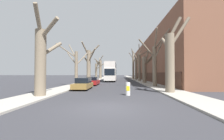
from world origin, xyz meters
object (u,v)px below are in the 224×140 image
at_px(street_tree_right_2, 145,68).
at_px(traffic_bollard, 128,89).
at_px(street_tree_left_2, 89,64).
at_px(street_tree_right_0, 170,59).
at_px(street_tree_right_5, 133,66).
at_px(street_tree_left_3, 97,70).
at_px(parked_car_1, 93,81).
at_px(street_tree_left_0, 41,59).
at_px(street_tree_right_3, 140,65).
at_px(parked_car_0, 83,84).
at_px(street_tree_right_1, 155,62).
at_px(street_tree_left_4, 100,68).
at_px(street_tree_left_1, 75,66).
at_px(double_decker_bus, 111,71).
at_px(street_tree_right_4, 137,66).

xyz_separation_m(street_tree_right_2, traffic_bollard, (-4.21, -15.57, -2.39)).
xyz_separation_m(street_tree_left_2, street_tree_right_0, (11.15, -16.57, -0.64)).
bearing_deg(street_tree_right_5, street_tree_left_3, -140.80).
relative_size(street_tree_right_2, parked_car_1, 1.39).
xyz_separation_m(street_tree_right_2, street_tree_right_5, (-0.18, 21.69, 1.55)).
height_order(street_tree_left_0, street_tree_right_2, street_tree_left_0).
relative_size(street_tree_right_2, street_tree_right_5, 0.63).
distance_m(street_tree_right_3, parked_car_0, 20.18).
relative_size(street_tree_left_0, street_tree_right_1, 0.88).
bearing_deg(street_tree_right_2, traffic_bollard, -105.14).
distance_m(street_tree_right_2, street_tree_right_3, 6.88).
height_order(street_tree_right_1, traffic_bollard, street_tree_right_1).
bearing_deg(street_tree_left_4, street_tree_right_0, -72.92).
bearing_deg(street_tree_left_1, street_tree_right_2, 33.23).
bearing_deg(traffic_bollard, parked_car_1, 114.26).
bearing_deg(street_tree_right_2, parked_car_1, -153.87).
distance_m(street_tree_left_4, street_tree_right_1, 32.52).
bearing_deg(street_tree_left_2, street_tree_right_2, -12.42).
bearing_deg(street_tree_right_0, double_decker_bus, 107.00).
bearing_deg(parked_car_1, street_tree_left_4, 94.69).
distance_m(street_tree_left_0, street_tree_right_5, 40.11).
distance_m(street_tree_right_0, double_decker_bus, 23.26).
distance_m(street_tree_left_0, street_tree_left_3, 29.62).
distance_m(street_tree_left_2, parked_car_0, 13.94).
xyz_separation_m(street_tree_right_4, street_tree_right_5, (-0.25, 7.46, 0.59)).
bearing_deg(street_tree_left_3, street_tree_right_1, -61.59).
relative_size(parked_car_1, traffic_bollard, 4.09).
xyz_separation_m(street_tree_left_2, street_tree_right_4, (11.33, 11.75, 0.05)).
bearing_deg(street_tree_left_0, street_tree_left_1, 90.34).
height_order(street_tree_left_0, parked_car_1, street_tree_left_0).
xyz_separation_m(street_tree_right_3, parked_car_1, (-9.07, -11.34, -3.16)).
height_order(street_tree_left_1, street_tree_left_2, street_tree_left_2).
relative_size(street_tree_left_2, street_tree_right_1, 1.04).
bearing_deg(street_tree_left_4, street_tree_right_3, -54.65).
xyz_separation_m(street_tree_left_1, parked_car_1, (2.00, 2.82, -2.38)).
bearing_deg(street_tree_right_4, street_tree_right_5, 91.91).
distance_m(street_tree_right_0, parked_car_0, 9.96).
bearing_deg(street_tree_right_5, street_tree_left_4, 174.56).
height_order(parked_car_1, traffic_bollard, parked_car_1).
distance_m(street_tree_left_4, street_tree_right_3, 19.54).
bearing_deg(street_tree_right_0, parked_car_0, 160.82).
relative_size(street_tree_left_1, street_tree_right_0, 0.89).
bearing_deg(double_decker_bus, street_tree_left_0, -99.60).
xyz_separation_m(street_tree_left_3, parked_car_0, (1.93, -23.69, -2.12)).
distance_m(street_tree_left_1, parked_car_0, 4.74).
bearing_deg(street_tree_left_1, street_tree_right_5, 69.21).
relative_size(street_tree_right_0, street_tree_right_3, 0.85).
height_order(street_tree_left_4, traffic_bollard, street_tree_left_4).
bearing_deg(street_tree_right_4, street_tree_right_3, -91.55).
bearing_deg(street_tree_left_3, street_tree_right_0, -67.70).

